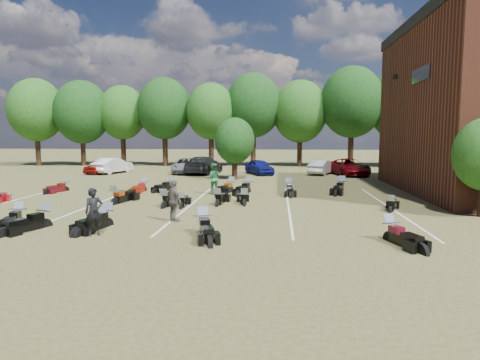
# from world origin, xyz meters

# --- Properties ---
(ground) EXTENTS (160.00, 160.00, 0.00)m
(ground) POSITION_xyz_m (0.00, 0.00, 0.00)
(ground) COLOR brown
(ground) RESTS_ON ground
(car_0) EXTENTS (2.81, 4.30, 1.36)m
(car_0) POSITION_xyz_m (-14.54, 19.42, 0.68)
(car_0) COLOR maroon
(car_0) RESTS_ON ground
(car_1) EXTENTS (2.73, 4.61, 1.44)m
(car_1) POSITION_xyz_m (-13.73, 19.67, 0.72)
(car_1) COLOR silver
(car_1) RESTS_ON ground
(car_2) EXTENTS (2.97, 5.30, 1.40)m
(car_2) POSITION_xyz_m (-7.00, 20.25, 0.70)
(car_2) COLOR gray
(car_2) RESTS_ON ground
(car_3) EXTENTS (3.23, 5.81, 1.59)m
(car_3) POSITION_xyz_m (-5.29, 19.98, 0.80)
(car_3) COLOR black
(car_3) RESTS_ON ground
(car_4) EXTENTS (3.12, 4.29, 1.36)m
(car_4) POSITION_xyz_m (-0.20, 19.78, 0.68)
(car_4) COLOR #0D125D
(car_4) RESTS_ON ground
(car_5) EXTENTS (2.81, 4.24, 1.32)m
(car_5) POSITION_xyz_m (5.38, 20.30, 0.66)
(car_5) COLOR #B8B8B3
(car_5) RESTS_ON ground
(car_6) EXTENTS (3.54, 5.65, 1.46)m
(car_6) POSITION_xyz_m (7.67, 19.65, 0.73)
(car_6) COLOR #60050B
(car_6) RESTS_ON ground
(car_7) EXTENTS (2.50, 5.39, 1.52)m
(car_7) POSITION_xyz_m (14.35, 19.01, 0.76)
(car_7) COLOR #37363B
(car_7) RESTS_ON ground
(person_black) EXTENTS (0.75, 0.70, 1.72)m
(person_black) POSITION_xyz_m (-5.11, -3.91, 0.86)
(person_black) COLOR black
(person_black) RESTS_ON ground
(person_green) EXTENTS (1.03, 0.87, 1.88)m
(person_green) POSITION_xyz_m (-2.45, 7.02, 0.94)
(person_green) COLOR #286B35
(person_green) RESTS_ON ground
(person_grey) EXTENTS (1.03, 1.03, 1.76)m
(person_grey) POSITION_xyz_m (-2.84, -1.27, 0.88)
(person_grey) COLOR #524E46
(person_grey) RESTS_ON ground
(motorcycle_0) EXTENTS (1.55, 2.53, 1.35)m
(motorcycle_0) POSITION_xyz_m (-7.66, -2.78, 0.00)
(motorcycle_0) COLOR black
(motorcycle_0) RESTS_ON ground
(motorcycle_1) EXTENTS (1.29, 2.39, 1.27)m
(motorcycle_1) POSITION_xyz_m (-8.99, -2.33, 0.00)
(motorcycle_1) COLOR black
(motorcycle_1) RESTS_ON ground
(motorcycle_2) EXTENTS (1.33, 2.47, 1.31)m
(motorcycle_2) POSITION_xyz_m (-5.28, -2.39, 0.00)
(motorcycle_2) COLOR black
(motorcycle_2) RESTS_ON ground
(motorcycle_3) EXTENTS (0.95, 2.10, 1.13)m
(motorcycle_3) POSITION_xyz_m (-5.37, -2.67, 0.00)
(motorcycle_3) COLOR black
(motorcycle_3) RESTS_ON ground
(motorcycle_4) EXTENTS (1.45, 2.59, 1.37)m
(motorcycle_4) POSITION_xyz_m (-1.25, -3.30, 0.00)
(motorcycle_4) COLOR black
(motorcycle_4) RESTS_ON ground
(motorcycle_5) EXTENTS (1.46, 2.40, 1.28)m
(motorcycle_5) POSITION_xyz_m (5.29, -3.78, 0.00)
(motorcycle_5) COLOR black
(motorcycle_5) RESTS_ON ground
(motorcycle_8) EXTENTS (1.31, 2.64, 1.41)m
(motorcycle_8) POSITION_xyz_m (-6.94, 2.74, 0.00)
(motorcycle_8) COLOR black
(motorcycle_8) RESTS_ON ground
(motorcycle_9) EXTENTS (1.11, 2.47, 1.33)m
(motorcycle_9) POSITION_xyz_m (-4.12, 1.99, 0.00)
(motorcycle_9) COLOR black
(motorcycle_9) RESTS_ON ground
(motorcycle_10) EXTENTS (0.76, 2.09, 1.15)m
(motorcycle_10) POSITION_xyz_m (-3.26, 1.89, 0.00)
(motorcycle_10) COLOR black
(motorcycle_10) RESTS_ON ground
(motorcycle_11) EXTENTS (0.95, 2.38, 1.29)m
(motorcycle_11) POSITION_xyz_m (-1.58, 2.78, 0.00)
(motorcycle_11) COLOR black
(motorcycle_11) RESTS_ON ground
(motorcycle_12) EXTENTS (0.98, 2.28, 1.23)m
(motorcycle_12) POSITION_xyz_m (-0.25, 3.01, 0.00)
(motorcycle_12) COLOR black
(motorcycle_12) RESTS_ON ground
(motorcycle_13) EXTENTS (1.28, 2.14, 1.14)m
(motorcycle_13) POSITION_xyz_m (6.73, 1.75, 0.00)
(motorcycle_13) COLOR black
(motorcycle_13) RESTS_ON ground
(motorcycle_14) EXTENTS (1.20, 2.22, 1.18)m
(motorcycle_14) POSITION_xyz_m (-12.09, 7.51, 0.00)
(motorcycle_14) COLOR #480A11
(motorcycle_14) RESTS_ON ground
(motorcycle_15) EXTENTS (0.90, 2.23, 1.21)m
(motorcycle_15) POSITION_xyz_m (-7.04, 7.86, 0.00)
(motorcycle_15) COLOR maroon
(motorcycle_15) RESTS_ON ground
(motorcycle_16) EXTENTS (1.34, 2.23, 1.19)m
(motorcycle_16) POSITION_xyz_m (-5.60, 8.56, 0.00)
(motorcycle_16) COLOR black
(motorcycle_16) RESTS_ON ground
(motorcycle_17) EXTENTS (1.42, 2.49, 1.32)m
(motorcycle_17) POSITION_xyz_m (-1.48, 8.01, 0.00)
(motorcycle_17) COLOR black
(motorcycle_17) RESTS_ON ground
(motorcycle_18) EXTENTS (0.83, 2.39, 1.32)m
(motorcycle_18) POSITION_xyz_m (2.13, 7.63, 0.00)
(motorcycle_18) COLOR black
(motorcycle_18) RESTS_ON ground
(motorcycle_19) EXTENTS (1.42, 2.57, 1.37)m
(motorcycle_19) POSITION_xyz_m (-0.39, 7.86, 0.00)
(motorcycle_19) COLOR black
(motorcycle_19) RESTS_ON ground
(motorcycle_20) EXTENTS (1.55, 2.65, 1.41)m
(motorcycle_20) POSITION_xyz_m (5.45, 8.57, 0.00)
(motorcycle_20) COLOR black
(motorcycle_20) RESTS_ON ground
(tree_line) EXTENTS (56.00, 6.00, 9.79)m
(tree_line) POSITION_xyz_m (-1.00, 29.00, 6.31)
(tree_line) COLOR black
(tree_line) RESTS_ON ground
(young_tree_midfield) EXTENTS (3.20, 3.20, 4.70)m
(young_tree_midfield) POSITION_xyz_m (-2.00, 15.50, 3.09)
(young_tree_midfield) COLOR black
(young_tree_midfield) RESTS_ON ground
(parking_lines) EXTENTS (20.10, 14.00, 0.01)m
(parking_lines) POSITION_xyz_m (-3.00, 3.00, 0.01)
(parking_lines) COLOR silver
(parking_lines) RESTS_ON ground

